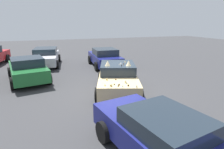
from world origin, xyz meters
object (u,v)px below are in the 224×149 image
art_car_decorated (118,77)px  parked_sedan_far_left (46,57)px  parked_sedan_behind_right (105,57)px  parked_sedan_near_left (28,69)px  parked_sedan_row_back_center (158,134)px

art_car_decorated → parked_sedan_far_left: size_ratio=1.05×
parked_sedan_behind_right → parked_sedan_near_left: bearing=114.2°
parked_sedan_far_left → parked_sedan_row_back_center: parked_sedan_far_left is taller
art_car_decorated → parked_sedan_behind_right: size_ratio=1.11×
art_car_decorated → parked_sedan_near_left: art_car_decorated is taller
parked_sedan_behind_right → parked_sedan_far_left: 4.73m
parked_sedan_behind_right → parked_sedan_near_left: parked_sedan_near_left is taller
parked_sedan_behind_right → parked_sedan_row_back_center: 10.54m
parked_sedan_behind_right → parked_sedan_near_left: (-2.15, 5.37, 0.00)m
art_car_decorated → parked_sedan_behind_right: bearing=-171.6°
parked_sedan_behind_right → parked_sedan_far_left: size_ratio=0.95×
parked_sedan_near_left → parked_sedan_row_back_center: parked_sedan_near_left is taller
art_car_decorated → parked_sedan_row_back_center: art_car_decorated is taller
parked_sedan_behind_right → parked_sedan_far_left: parked_sedan_behind_right is taller
parked_sedan_behind_right → parked_sedan_far_left: (1.95, 4.31, -0.01)m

